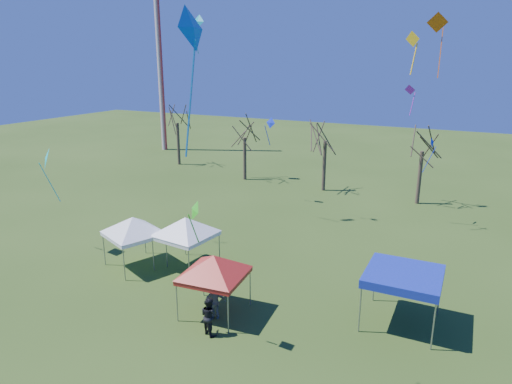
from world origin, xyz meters
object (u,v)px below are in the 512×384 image
tree_3 (424,132)px  tent_red (214,259)px  tree_1 (245,122)px  person_dark (209,316)px  tent_blue (404,276)px  tree_0 (177,108)px  radio_mast (159,53)px  tent_white_west (133,220)px  tent_white_mid (185,221)px  person_grey (215,302)px  tree_2 (326,123)px

tree_3 → tent_red: 23.57m
tree_1 → person_dark: tree_1 is taller
tree_3 → tent_blue: tree_3 is taller
tree_1 → tent_blue: tree_1 is taller
tree_0 → person_dark: bearing=-52.1°
radio_mast → tent_red: size_ratio=6.40×
tree_0 → tree_3: 27.09m
tent_white_west → tent_blue: (14.96, 0.69, -0.48)m
tree_0 → tent_red: size_ratio=2.16×
radio_mast → tree_0: bearing=-42.8°
person_dark → tent_white_mid: bearing=-25.2°
tent_blue → person_grey: 8.67m
radio_mast → tent_white_west: 37.92m
tree_1 → tent_red: size_ratio=1.93×
tree_1 → tree_2: size_ratio=0.92×
tree_3 → tent_blue: size_ratio=2.39×
tree_0 → person_dark: (21.37, -27.43, -5.60)m
tent_white_mid → person_grey: 6.19m
radio_mast → tree_1: bearing=-28.5°
tent_white_mid → tent_red: 5.35m
tree_0 → tree_3: size_ratio=1.07×
tent_red → tent_blue: size_ratio=1.18×
tent_white_west → radio_mast: bearing=124.8°
radio_mast → tree_3: size_ratio=3.16×
tree_3 → tent_red: bearing=-105.4°
tent_white_west → tent_white_mid: size_ratio=0.91×
radio_mast → tent_blue: (35.90, -29.41, -10.14)m
tree_1 → tent_white_west: bearing=-79.9°
radio_mast → tent_white_mid: size_ratio=6.17×
tree_1 → tent_red: 25.60m
tent_white_mid → tent_blue: bearing=-2.2°
radio_mast → person_dark: (28.52, -34.04, -11.62)m
tree_1 → tent_blue: 27.61m
radio_mast → tree_0: size_ratio=2.96×
tent_white_mid → person_grey: tent_white_mid is taller
radio_mast → tent_blue: bearing=-39.3°
tent_white_west → tent_red: 7.28m
person_grey → person_dark: person_dark is taller
tree_3 → radio_mast: bearing=163.7°
tent_white_mid → person_grey: (4.31, -3.94, -2.04)m
tree_3 → tree_0: bearing=172.9°
tent_white_west → person_dark: tent_white_west is taller
person_dark → tree_2: bearing=-61.3°
tent_white_west → person_dark: (7.57, -3.95, -1.96)m
radio_mast → tree_1: 20.72m
tree_1 → tent_blue: bearing=-47.1°
tree_1 → tent_white_west: tree_1 is taller
tent_white_mid → tent_blue: (12.11, -0.46, -0.54)m
radio_mast → tent_blue: radio_mast is taller
radio_mast → tree_0: 11.45m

